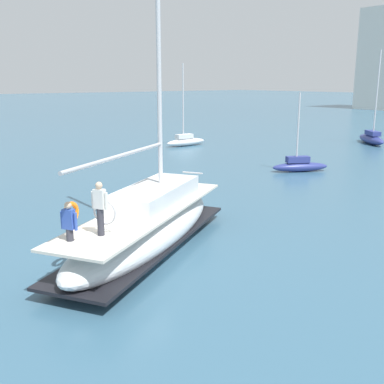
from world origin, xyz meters
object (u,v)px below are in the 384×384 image
Objects in this scene: main_sailboat at (148,225)px; moored_sloop_near at (186,140)px; moored_sloop_far at (371,138)px; mooring_buoy at (102,204)px; moored_cutter_left at (300,165)px.

main_sailboat is 26.37m from moored_sloop_near.
main_sailboat is at bearing -40.34° from moored_sloop_near.
moored_sloop_near is 17.48m from moored_sloop_far.
main_sailboat reaches higher than moored_sloop_near.
main_sailboat is at bearing -11.54° from mooring_buoy.
moored_cutter_left is at bearing 110.64° from main_sailboat.
moored_sloop_far is at bearing 98.66° from mooring_buoy.
main_sailboat reaches higher than mooring_buoy.
moored_cutter_left is (-5.86, 15.55, -0.49)m from main_sailboat.
mooring_buoy is (-5.74, 1.17, -0.69)m from main_sailboat.
main_sailboat reaches higher than moored_cutter_left.
main_sailboat reaches higher than moored_sloop_far.
main_sailboat is 33.26m from moored_sloop_far.
moored_cutter_left is 14.38m from mooring_buoy.
moored_sloop_far is at bearing 108.18° from main_sailboat.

